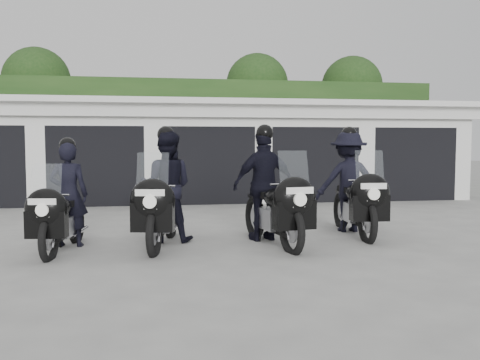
{
  "coord_description": "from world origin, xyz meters",
  "views": [
    {
      "loc": [
        -1.37,
        -8.79,
        1.69
      ],
      "look_at": [
        0.06,
        0.29,
        1.05
      ],
      "focal_mm": 38.0,
      "sensor_mm": 36.0,
      "label": 1
    }
  ],
  "objects": [
    {
      "name": "police_bike_d",
      "position": [
        2.24,
        0.42,
        0.9
      ],
      "size": [
        1.3,
        2.42,
        2.1
      ],
      "rotation": [
        0.0,
        0.0,
        -0.07
      ],
      "color": "black",
      "rests_on": "ground"
    },
    {
      "name": "police_bike_c",
      "position": [
        0.48,
        -0.25,
        0.89
      ],
      "size": [
        1.25,
        2.4,
        2.11
      ],
      "rotation": [
        0.0,
        0.0,
        0.18
      ],
      "color": "black",
      "rests_on": "ground"
    },
    {
      "name": "background_vegetation",
      "position": [
        0.37,
        12.92,
        2.77
      ],
      "size": [
        20.0,
        3.9,
        5.8
      ],
      "color": "#1B3914",
      "rests_on": "ground"
    },
    {
      "name": "garage_block",
      "position": [
        -0.0,
        8.06,
        1.42
      ],
      "size": [
        16.4,
        6.8,
        2.96
      ],
      "color": "silver",
      "rests_on": "ground"
    },
    {
      "name": "police_bike_a",
      "position": [
        -2.91,
        -0.38,
        0.74
      ],
      "size": [
        0.79,
        2.14,
        1.87
      ],
      "rotation": [
        0.0,
        0.0,
        -0.12
      ],
      "color": "black",
      "rests_on": "ground"
    },
    {
      "name": "ground",
      "position": [
        0.0,
        0.0,
        0.0
      ],
      "size": [
        80.0,
        80.0,
        0.0
      ],
      "primitive_type": "plane",
      "color": "#9E9E99",
      "rests_on": "ground"
    },
    {
      "name": "police_bike_b",
      "position": [
        -1.31,
        -0.1,
        0.87
      ],
      "size": [
        1.12,
        2.36,
        2.07
      ],
      "rotation": [
        0.0,
        0.0,
        -0.18
      ],
      "color": "black",
      "rests_on": "ground"
    }
  ]
}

